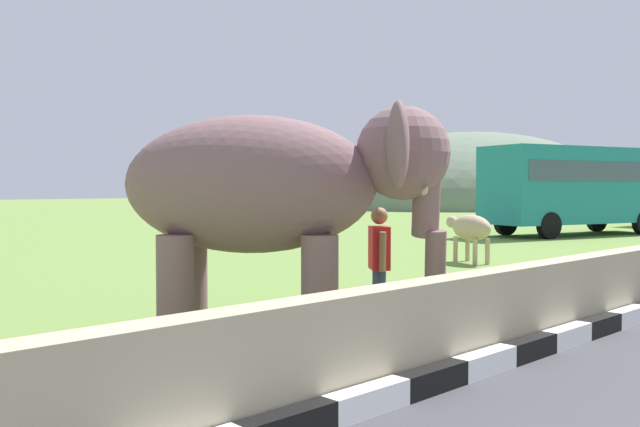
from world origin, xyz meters
TOP-DOWN VIEW (x-y plane):
  - barrier_parapet at (2.00, 4.03)m, footprint 28.00×0.36m
  - elephant at (2.27, 6.32)m, footprint 3.84×3.83m
  - person_handler at (3.71, 5.96)m, footprint 0.47×0.55m
  - bus_teal at (23.38, 12.64)m, footprint 8.49×4.73m
  - cow_near at (11.60, 9.76)m, footprint 1.15×1.90m
  - hill_east at (55.00, 38.10)m, footprint 34.37×27.50m

SIDE VIEW (x-z plane):
  - hill_east at x=55.00m, z-range -7.31..7.31m
  - barrier_parapet at x=2.00m, z-range 0.00..1.00m
  - cow_near at x=11.60m, z-range 0.26..1.48m
  - person_handler at x=3.71m, z-range 0.10..1.75m
  - elephant at x=2.27m, z-range 0.45..3.37m
  - bus_teal at x=23.38m, z-range 0.33..3.83m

